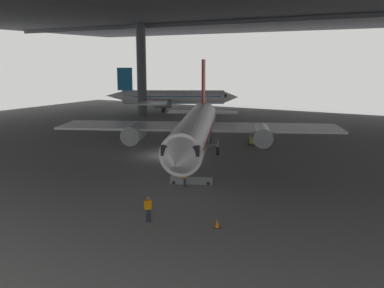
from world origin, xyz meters
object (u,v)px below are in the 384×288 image
(crew_worker_by_stairs, at_px, (185,177))
(baggage_tug, at_px, (255,140))
(crew_worker_near_nose, at_px, (148,207))
(airplane_distant, at_px, (171,97))
(boarding_stairs, at_px, (192,174))
(airplane_main, at_px, (196,129))
(traffic_cone_orange, at_px, (217,224))

(crew_worker_by_stairs, distance_m, baggage_tug, 21.05)
(crew_worker_near_nose, xyz_separation_m, crew_worker_by_stairs, (-1.89, 8.08, -0.10))
(crew_worker_near_nose, height_order, crew_worker_by_stairs, crew_worker_near_nose)
(airplane_distant, bearing_deg, boarding_stairs, -56.03)
(boarding_stairs, xyz_separation_m, crew_worker_near_nose, (2.00, -9.63, 0.29))
(airplane_distant, bearing_deg, airplane_main, -54.52)
(crew_worker_by_stairs, distance_m, airplane_distant, 55.39)
(traffic_cone_orange, bearing_deg, boarding_stairs, 127.71)
(crew_worker_by_stairs, xyz_separation_m, airplane_distant, (-30.29, 46.33, 2.11))
(crew_worker_near_nose, height_order, baggage_tug, crew_worker_near_nose)
(baggage_tug, bearing_deg, crew_worker_by_stairs, -85.25)
(crew_worker_by_stairs, xyz_separation_m, traffic_cone_orange, (6.34, -6.79, -0.61))
(boarding_stairs, relative_size, crew_worker_by_stairs, 2.82)
(baggage_tug, bearing_deg, crew_worker_near_nose, -82.88)
(airplane_main, relative_size, airplane_distant, 1.24)
(crew_worker_near_nose, height_order, airplane_distant, airplane_distant)
(crew_worker_near_nose, xyz_separation_m, baggage_tug, (-3.63, 29.06, -0.48))
(boarding_stairs, height_order, airplane_distant, airplane_distant)
(boarding_stairs, relative_size, baggage_tug, 1.82)
(airplane_distant, height_order, baggage_tug, airplane_distant)
(airplane_main, bearing_deg, traffic_cone_orange, -57.43)
(crew_worker_near_nose, relative_size, crew_worker_by_stairs, 1.10)
(boarding_stairs, relative_size, crew_worker_near_nose, 2.57)
(airplane_main, bearing_deg, boarding_stairs, -63.17)
(crew_worker_by_stairs, xyz_separation_m, baggage_tug, (-1.74, 20.98, -0.38))
(boarding_stairs, distance_m, crew_worker_by_stairs, 1.57)
(boarding_stairs, height_order, crew_worker_by_stairs, boarding_stairs)
(airplane_main, relative_size, crew_worker_near_nose, 18.37)
(boarding_stairs, height_order, traffic_cone_orange, boarding_stairs)
(crew_worker_by_stairs, relative_size, airplane_distant, 0.06)
(crew_worker_near_nose, bearing_deg, airplane_distant, 120.60)
(crew_worker_near_nose, bearing_deg, crew_worker_by_stairs, 103.13)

